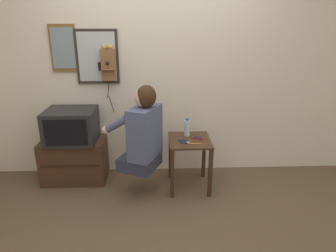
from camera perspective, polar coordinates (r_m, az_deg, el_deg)
name	(u,v)px	position (r m, az deg, el deg)	size (l,w,h in m)	color
ground_plane	(160,232)	(2.87, -1.53, -19.60)	(14.00, 14.00, 0.00)	brown
wall_back	(158,70)	(3.55, -1.98, 10.68)	(6.80, 0.05, 2.55)	silver
side_table	(189,150)	(3.35, 4.10, -4.64)	(0.45, 0.50, 0.58)	#422819
person	(143,132)	(3.09, -4.85, -1.13)	(0.62, 0.58, 0.90)	#2D3347
tv_stand	(75,160)	(3.73, -17.34, -6.21)	(0.73, 0.42, 0.51)	#422819
television	(71,126)	(3.55, -17.93, 0.06)	(0.55, 0.47, 0.37)	#232326
wall_phone_antique	(108,64)	(3.50, -11.31, 11.50)	(0.19, 0.18, 0.77)	brown
framed_picture	(63,48)	(3.64, -19.32, 13.82)	(0.29, 0.03, 0.52)	brown
wall_mirror	(97,57)	(3.55, -13.33, 12.71)	(0.48, 0.03, 0.60)	#2D2823
cell_phone_held	(183,141)	(3.23, 2.87, -2.89)	(0.10, 0.14, 0.01)	navy
cell_phone_spare	(198,138)	(3.33, 5.66, -2.27)	(0.14, 0.11, 0.01)	maroon
water_bottle	(187,128)	(3.37, 3.64, -0.35)	(0.06, 0.06, 0.20)	silver
toothbrush	(193,143)	(3.17, 4.80, -3.34)	(0.16, 0.03, 0.02)	orange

